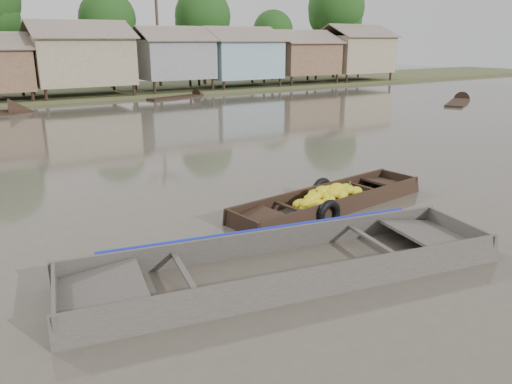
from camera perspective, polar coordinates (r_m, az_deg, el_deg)
ground at (r=10.97m, az=6.75°, el=-4.95°), size 120.00×120.00×0.00m
riverbank at (r=40.84m, az=-19.57°, el=14.70°), size 120.00×12.47×10.22m
banana_boat at (r=12.75m, az=8.29°, el=-1.01°), size 5.94×2.08×0.80m
viewer_boat at (r=9.23m, az=3.58°, el=-8.78°), size 8.27×3.56×0.65m
distant_boats at (r=31.45m, az=-21.83°, el=8.30°), size 45.79×15.65×0.35m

